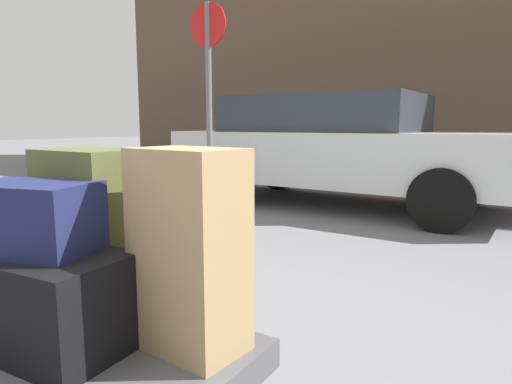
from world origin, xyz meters
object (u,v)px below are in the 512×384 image
(suitcase_tan_stacked_top, at_px, (189,251))
(duffel_bag_navy_topmost_pile, at_px, (32,217))
(luggage_cart, at_px, (66,363))
(duffel_bag_black_front_left, at_px, (38,298))
(suitcase_olive_rear_right, at_px, (91,233))
(no_parking_sign, at_px, (209,86))
(parked_car, at_px, (337,147))

(suitcase_tan_stacked_top, relative_size, duffel_bag_navy_topmost_pile, 1.65)
(duffel_bag_navy_topmost_pile, bearing_deg, luggage_cart, 17.48)
(duffel_bag_black_front_left, bearing_deg, suitcase_olive_rear_right, 98.56)
(suitcase_tan_stacked_top, height_order, no_parking_sign, no_parking_sign)
(duffel_bag_navy_topmost_pile, bearing_deg, duffel_bag_black_front_left, -15.40)
(duffel_bag_black_front_left, xyz_separation_m, parked_car, (-0.87, 4.75, 0.26))
(duffel_bag_black_front_left, xyz_separation_m, no_parking_sign, (-1.97, 3.47, 1.01))
(duffel_bag_navy_topmost_pile, height_order, no_parking_sign, no_parking_sign)
(suitcase_tan_stacked_top, bearing_deg, duffel_bag_black_front_left, -145.69)
(duffel_bag_black_front_left, bearing_deg, no_parking_sign, 116.03)
(no_parking_sign, bearing_deg, parked_car, 49.35)
(no_parking_sign, bearing_deg, duffel_bag_navy_topmost_pile, -60.45)
(duffel_bag_navy_topmost_pile, height_order, parked_car, parked_car)
(luggage_cart, xyz_separation_m, suitcase_olive_rear_right, (-0.12, 0.22, 0.38))
(duffel_bag_navy_topmost_pile, distance_m, no_parking_sign, 4.06)
(luggage_cart, relative_size, suitcase_tan_stacked_top, 1.84)
(suitcase_tan_stacked_top, bearing_deg, no_parking_sign, 131.64)
(duffel_bag_black_front_left, height_order, duffel_bag_navy_topmost_pile, duffel_bag_navy_topmost_pile)
(luggage_cart, height_order, duffel_bag_black_front_left, duffel_bag_black_front_left)
(suitcase_olive_rear_right, height_order, parked_car, parked_car)
(suitcase_olive_rear_right, relative_size, parked_car, 0.14)
(parked_car, bearing_deg, duffel_bag_navy_topmost_pile, -79.66)
(luggage_cart, distance_m, parked_car, 4.83)
(parked_car, distance_m, no_parking_sign, 1.84)
(suitcase_olive_rear_right, height_order, duffel_bag_navy_topmost_pile, suitcase_olive_rear_right)
(suitcase_tan_stacked_top, distance_m, duffel_bag_navy_topmost_pile, 0.51)
(duffel_bag_black_front_left, relative_size, duffel_bag_navy_topmost_pile, 1.61)
(luggage_cart, xyz_separation_m, duffel_bag_navy_topmost_pile, (-0.06, -0.04, 0.49))
(suitcase_tan_stacked_top, xyz_separation_m, suitcase_olive_rear_right, (-0.49, 0.01, -0.01))
(parked_car, bearing_deg, suitcase_tan_stacked_top, -73.89)
(suitcase_tan_stacked_top, distance_m, parked_car, 4.69)
(duffel_bag_black_front_left, distance_m, no_parking_sign, 4.11)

